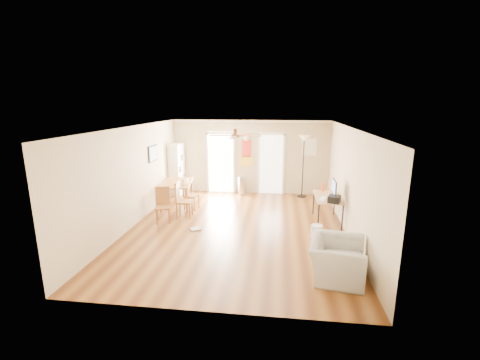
# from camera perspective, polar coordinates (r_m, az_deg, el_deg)

# --- Properties ---
(floor) EXTENTS (7.00, 7.00, 0.00)m
(floor) POSITION_cam_1_polar(r_m,az_deg,el_deg) (8.55, -0.50, -8.45)
(floor) COLOR brown
(floor) RESTS_ON ground
(ceiling) EXTENTS (5.50, 7.00, 0.00)m
(ceiling) POSITION_cam_1_polar(r_m,az_deg,el_deg) (7.96, -0.53, 9.20)
(ceiling) COLOR silver
(ceiling) RESTS_ON floor
(wall_back) EXTENTS (5.50, 0.04, 2.60)m
(wall_back) POSITION_cam_1_polar(r_m,az_deg,el_deg) (11.57, 1.76, 4.03)
(wall_back) COLOR beige
(wall_back) RESTS_ON floor
(wall_front) EXTENTS (5.50, 0.04, 2.60)m
(wall_front) POSITION_cam_1_polar(r_m,az_deg,el_deg) (4.87, -5.99, -9.42)
(wall_front) COLOR beige
(wall_front) RESTS_ON floor
(wall_left) EXTENTS (0.04, 7.00, 2.60)m
(wall_left) POSITION_cam_1_polar(r_m,az_deg,el_deg) (8.93, -18.28, 0.55)
(wall_left) COLOR beige
(wall_left) RESTS_ON floor
(wall_right) EXTENTS (0.04, 7.00, 2.60)m
(wall_right) POSITION_cam_1_polar(r_m,az_deg,el_deg) (8.27, 18.74, -0.48)
(wall_right) COLOR beige
(wall_right) RESTS_ON floor
(crown_molding) EXTENTS (5.50, 7.00, 0.08)m
(crown_molding) POSITION_cam_1_polar(r_m,az_deg,el_deg) (7.96, -0.53, 8.92)
(crown_molding) COLOR white
(crown_molding) RESTS_ON wall_back
(kitchen_doorway) EXTENTS (0.90, 0.10, 2.10)m
(kitchen_doorway) POSITION_cam_1_polar(r_m,az_deg,el_deg) (11.74, -3.37, 2.91)
(kitchen_doorway) COLOR white
(kitchen_doorway) RESTS_ON wall_back
(bathroom_doorway) EXTENTS (0.80, 0.10, 2.10)m
(bathroom_doorway) POSITION_cam_1_polar(r_m,az_deg,el_deg) (11.55, 5.45, 2.70)
(bathroom_doorway) COLOR white
(bathroom_doorway) RESTS_ON wall_back
(wall_decal) EXTENTS (0.46, 0.03, 1.10)m
(wall_decal) POSITION_cam_1_polar(r_m,az_deg,el_deg) (11.52, 1.14, 5.25)
(wall_decal) COLOR red
(wall_decal) RESTS_ON wall_back
(ac_grille) EXTENTS (0.50, 0.04, 0.60)m
(ac_grille) POSITION_cam_1_polar(r_m,az_deg,el_deg) (11.48, 12.05, 5.68)
(ac_grille) COLOR white
(ac_grille) RESTS_ON wall_back
(framed_poster) EXTENTS (0.04, 0.66, 0.48)m
(framed_poster) POSITION_cam_1_polar(r_m,az_deg,el_deg) (10.11, -14.98, 4.51)
(framed_poster) COLOR black
(framed_poster) RESTS_ON wall_left
(ceiling_fan) EXTENTS (1.24, 1.24, 0.20)m
(ceiling_fan) POSITION_cam_1_polar(r_m,az_deg,el_deg) (7.68, -0.83, 7.77)
(ceiling_fan) COLOR #593819
(ceiling_fan) RESTS_ON ceiling
(bookshelf) EXTENTS (0.58, 0.88, 1.79)m
(bookshelf) POSITION_cam_1_polar(r_m,az_deg,el_deg) (11.70, -11.01, 1.88)
(bookshelf) COLOR white
(bookshelf) RESTS_ON floor
(dining_table) EXTENTS (1.11, 1.61, 0.75)m
(dining_table) POSITION_cam_1_polar(r_m,az_deg,el_deg) (10.51, -10.95, -2.36)
(dining_table) COLOR olive
(dining_table) RESTS_ON floor
(dining_chair_right_a) EXTENTS (0.45, 0.45, 0.94)m
(dining_chair_right_a) POSITION_cam_1_polar(r_m,az_deg,el_deg) (10.04, -8.52, -2.43)
(dining_chair_right_a) COLOR olive
(dining_chair_right_a) RESTS_ON floor
(dining_chair_right_b) EXTENTS (0.45, 0.45, 1.02)m
(dining_chair_right_b) POSITION_cam_1_polar(r_m,az_deg,el_deg) (9.34, -9.74, -3.42)
(dining_chair_right_b) COLOR #955D30
(dining_chair_right_b) RESTS_ON floor
(dining_chair_near) EXTENTS (0.49, 0.49, 0.95)m
(dining_chair_near) POSITION_cam_1_polar(r_m,az_deg,el_deg) (9.07, -13.38, -4.34)
(dining_chair_near) COLOR #A46B35
(dining_chair_near) RESTS_ON floor
(trash_can) EXTENTS (0.35, 0.35, 0.64)m
(trash_can) POSITION_cam_1_polar(r_m,az_deg,el_deg) (11.50, 0.39, -1.01)
(trash_can) COLOR #B4B3B6
(trash_can) RESTS_ON floor
(torchiere_lamp) EXTENTS (0.46, 0.46, 2.12)m
(torchiere_lamp) POSITION_cam_1_polar(r_m,az_deg,el_deg) (11.28, 10.98, 2.31)
(torchiere_lamp) COLOR black
(torchiere_lamp) RESTS_ON floor
(computer_desk) EXTENTS (0.67, 1.35, 0.72)m
(computer_desk) POSITION_cam_1_polar(r_m,az_deg,el_deg) (9.18, 14.99, -4.98)
(computer_desk) COLOR tan
(computer_desk) RESTS_ON floor
(imac) EXTENTS (0.25, 0.56, 0.52)m
(imac) POSITION_cam_1_polar(r_m,az_deg,el_deg) (8.76, 16.17, -1.68)
(imac) COLOR black
(imac) RESTS_ON computer_desk
(keyboard) EXTENTS (0.27, 0.44, 0.02)m
(keyboard) POSITION_cam_1_polar(r_m,az_deg,el_deg) (8.80, 14.31, -3.20)
(keyboard) COLOR silver
(keyboard) RESTS_ON computer_desk
(printer) EXTENTS (0.38, 0.41, 0.17)m
(printer) POSITION_cam_1_polar(r_m,az_deg,el_deg) (8.58, 16.20, -3.22)
(printer) COLOR black
(printer) RESTS_ON computer_desk
(orange_bottle) EXTENTS (0.09, 0.09, 0.24)m
(orange_bottle) POSITION_cam_1_polar(r_m,az_deg,el_deg) (9.55, 14.37, -1.22)
(orange_bottle) COLOR #F34015
(orange_bottle) RESTS_ON computer_desk
(wastebasket_a) EXTENTS (0.33, 0.33, 0.32)m
(wastebasket_a) POSITION_cam_1_polar(r_m,az_deg,el_deg) (8.14, 13.28, -8.78)
(wastebasket_a) COLOR silver
(wastebasket_a) RESTS_ON floor
(floor_cloth) EXTENTS (0.33, 0.31, 0.04)m
(floor_cloth) POSITION_cam_1_polar(r_m,az_deg,el_deg) (8.52, -7.80, -8.53)
(floor_cloth) COLOR #989793
(floor_cloth) RESTS_ON floor
(armchair) EXTENTS (1.15, 1.26, 0.72)m
(armchair) POSITION_cam_1_polar(r_m,az_deg,el_deg) (6.44, 16.62, -13.20)
(armchair) COLOR #A0A19B
(armchair) RESTS_ON floor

